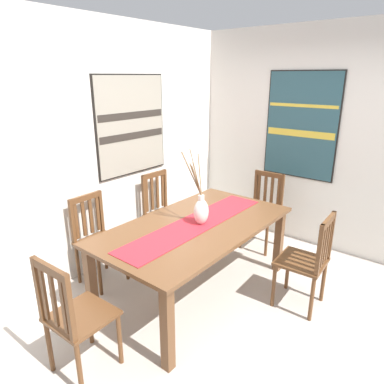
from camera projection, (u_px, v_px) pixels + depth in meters
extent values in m
cube|color=#B2A89E|center=(248.00, 315.00, 3.24)|extent=(6.40, 6.40, 0.03)
cube|color=silver|center=(111.00, 147.00, 3.91)|extent=(6.40, 0.12, 2.70)
cube|color=silver|center=(333.00, 142.00, 4.17)|extent=(0.12, 6.40, 2.70)
cube|color=brown|center=(196.00, 225.00, 3.35)|extent=(1.98, 1.09, 0.03)
cube|color=brown|center=(167.00, 329.00, 2.52)|extent=(0.08, 0.08, 0.72)
cube|color=brown|center=(279.00, 241.00, 3.86)|extent=(0.08, 0.08, 0.72)
cube|color=brown|center=(91.00, 283.00, 3.08)|extent=(0.08, 0.08, 0.72)
cube|color=brown|center=(212.00, 220.00, 4.42)|extent=(0.08, 0.08, 0.72)
cube|color=#B7232D|center=(196.00, 223.00, 3.34)|extent=(1.82, 0.36, 0.01)
ellipsoid|color=silver|center=(201.00, 212.00, 3.30)|extent=(0.16, 0.14, 0.25)
cylinder|color=silver|center=(201.00, 198.00, 3.26)|extent=(0.06, 0.06, 0.05)
cylinder|color=brown|center=(196.00, 180.00, 3.19)|extent=(0.10, 0.08, 0.32)
cylinder|color=brown|center=(196.00, 181.00, 3.22)|extent=(0.05, 0.10, 0.28)
cylinder|color=brown|center=(196.00, 173.00, 3.16)|extent=(0.11, 0.06, 0.46)
cylinder|color=brown|center=(191.00, 174.00, 3.23)|extent=(0.05, 0.22, 0.40)
cylinder|color=brown|center=(197.00, 179.00, 3.17)|extent=(0.10, 0.04, 0.33)
cylinder|color=brown|center=(200.00, 174.00, 3.27)|extent=(0.12, 0.13, 0.37)
cube|color=brown|center=(301.00, 261.00, 3.25)|extent=(0.44, 0.44, 0.03)
cylinder|color=brown|center=(274.00, 286.00, 3.28)|extent=(0.04, 0.04, 0.45)
cylinder|color=brown|center=(288.00, 269.00, 3.56)|extent=(0.04, 0.04, 0.45)
cylinder|color=brown|center=(312.00, 299.00, 3.08)|extent=(0.04, 0.04, 0.45)
cylinder|color=brown|center=(323.00, 281.00, 3.36)|extent=(0.04, 0.04, 0.45)
cube|color=brown|center=(319.00, 251.00, 2.92)|extent=(0.04, 0.04, 0.48)
cube|color=brown|center=(331.00, 235.00, 3.20)|extent=(0.04, 0.04, 0.48)
cube|color=brown|center=(328.00, 221.00, 2.99)|extent=(0.38, 0.06, 0.06)
cube|color=brown|center=(320.00, 251.00, 2.95)|extent=(0.04, 0.02, 0.39)
cube|color=brown|center=(323.00, 248.00, 3.01)|extent=(0.04, 0.02, 0.39)
cube|color=brown|center=(325.00, 244.00, 3.07)|extent=(0.04, 0.02, 0.39)
cube|color=brown|center=(328.00, 241.00, 3.12)|extent=(0.04, 0.02, 0.39)
cube|color=brown|center=(330.00, 238.00, 3.18)|extent=(0.04, 0.02, 0.39)
cube|color=brown|center=(166.00, 215.00, 4.31)|extent=(0.44, 0.44, 0.03)
cylinder|color=brown|center=(186.00, 232.00, 4.40)|extent=(0.04, 0.04, 0.45)
cylinder|color=brown|center=(166.00, 242.00, 4.14)|extent=(0.04, 0.04, 0.45)
cylinder|color=brown|center=(166.00, 224.00, 4.63)|extent=(0.04, 0.04, 0.45)
cylinder|color=brown|center=(146.00, 233.00, 4.37)|extent=(0.04, 0.04, 0.45)
cube|color=brown|center=(165.00, 189.00, 4.47)|extent=(0.04, 0.04, 0.51)
cube|color=brown|center=(144.00, 195.00, 4.21)|extent=(0.04, 0.04, 0.51)
cube|color=brown|center=(154.00, 175.00, 4.27)|extent=(0.38, 0.05, 0.06)
cube|color=brown|center=(163.00, 190.00, 4.44)|extent=(0.04, 0.02, 0.42)
cube|color=brown|center=(157.00, 192.00, 4.38)|extent=(0.04, 0.02, 0.42)
cube|color=brown|center=(152.00, 194.00, 4.31)|extent=(0.04, 0.02, 0.42)
cube|color=brown|center=(147.00, 196.00, 4.25)|extent=(0.04, 0.02, 0.42)
cube|color=brown|center=(101.00, 242.00, 3.61)|extent=(0.43, 0.43, 0.03)
cylinder|color=brown|center=(127.00, 261.00, 3.72)|extent=(0.04, 0.04, 0.45)
cylinder|color=brown|center=(100.00, 275.00, 3.45)|extent=(0.04, 0.04, 0.45)
cylinder|color=brown|center=(105.00, 251.00, 3.93)|extent=(0.04, 0.04, 0.45)
cylinder|color=brown|center=(78.00, 264.00, 3.66)|extent=(0.04, 0.04, 0.45)
cube|color=brown|center=(101.00, 211.00, 3.78)|extent=(0.04, 0.04, 0.47)
cube|color=brown|center=(72.00, 222.00, 3.51)|extent=(0.04, 0.04, 0.47)
cube|color=brown|center=(85.00, 198.00, 3.58)|extent=(0.38, 0.04, 0.06)
cube|color=brown|center=(98.00, 214.00, 3.75)|extent=(0.04, 0.02, 0.38)
cube|color=brown|center=(91.00, 216.00, 3.68)|extent=(0.04, 0.02, 0.38)
cube|color=brown|center=(84.00, 219.00, 3.61)|extent=(0.04, 0.02, 0.38)
cube|color=brown|center=(76.00, 222.00, 3.55)|extent=(0.04, 0.02, 0.38)
cube|color=brown|center=(82.00, 316.00, 2.51)|extent=(0.44, 0.44, 0.03)
cylinder|color=brown|center=(90.00, 320.00, 2.82)|extent=(0.04, 0.04, 0.45)
cylinder|color=brown|center=(120.00, 339.00, 2.62)|extent=(0.04, 0.04, 0.45)
cylinder|color=brown|center=(49.00, 346.00, 2.55)|extent=(0.04, 0.04, 0.45)
cylinder|color=brown|center=(79.00, 369.00, 2.34)|extent=(0.04, 0.04, 0.45)
cube|color=brown|center=(39.00, 289.00, 2.38)|extent=(0.04, 0.04, 0.50)
cube|color=brown|center=(70.00, 309.00, 2.18)|extent=(0.04, 0.04, 0.50)
cube|color=brown|center=(49.00, 269.00, 2.21)|extent=(0.05, 0.38, 0.06)
cube|color=brown|center=(44.00, 294.00, 2.35)|extent=(0.02, 0.04, 0.41)
cube|color=brown|center=(54.00, 300.00, 2.29)|extent=(0.02, 0.04, 0.41)
cube|color=brown|center=(64.00, 307.00, 2.22)|extent=(0.02, 0.04, 0.41)
cube|color=brown|center=(261.00, 213.00, 4.37)|extent=(0.44, 0.44, 0.03)
cylinder|color=brown|center=(266.00, 239.00, 4.21)|extent=(0.04, 0.04, 0.45)
cylinder|color=brown|center=(240.00, 232.00, 4.41)|extent=(0.04, 0.04, 0.45)
cylinder|color=brown|center=(278.00, 229.00, 4.49)|extent=(0.04, 0.04, 0.45)
cylinder|color=brown|center=(253.00, 222.00, 4.69)|extent=(0.04, 0.04, 0.45)
cube|color=brown|center=(282.00, 193.00, 4.34)|extent=(0.04, 0.04, 0.49)
cube|color=brown|center=(256.00, 188.00, 4.54)|extent=(0.04, 0.04, 0.49)
cube|color=brown|center=(270.00, 174.00, 4.37)|extent=(0.05, 0.38, 0.06)
cube|color=brown|center=(279.00, 194.00, 4.37)|extent=(0.02, 0.04, 0.40)
cube|color=brown|center=(272.00, 192.00, 4.42)|extent=(0.02, 0.04, 0.40)
cube|color=brown|center=(265.00, 191.00, 4.47)|extent=(0.02, 0.04, 0.40)
cube|color=brown|center=(259.00, 190.00, 4.52)|extent=(0.02, 0.04, 0.40)
cube|color=black|center=(131.00, 125.00, 4.00)|extent=(1.01, 0.04, 1.13)
cube|color=gray|center=(132.00, 125.00, 3.98)|extent=(0.98, 0.01, 1.10)
cube|color=#2D2823|center=(133.00, 136.00, 4.02)|extent=(0.95, 0.00, 0.08)
cube|color=#2D2823|center=(132.00, 115.00, 3.94)|extent=(0.95, 0.00, 0.08)
cube|color=black|center=(301.00, 126.00, 4.30)|extent=(0.04, 0.92, 1.31)
cube|color=#284C56|center=(301.00, 126.00, 4.28)|extent=(0.01, 0.89, 1.28)
cube|color=gold|center=(302.00, 106.00, 4.20)|extent=(0.00, 0.86, 0.04)
cube|color=gold|center=(300.00, 133.00, 4.31)|extent=(0.00, 0.86, 0.08)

